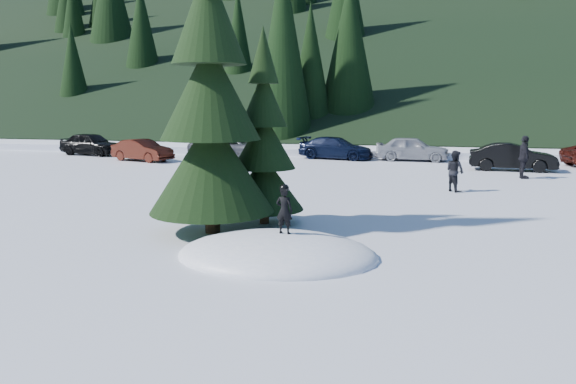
% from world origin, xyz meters
% --- Properties ---
extents(ground, '(200.00, 200.00, 0.00)m').
position_xyz_m(ground, '(0.00, 0.00, 0.00)').
color(ground, white).
rests_on(ground, ground).
extents(snow_mound, '(4.48, 3.52, 0.96)m').
position_xyz_m(snow_mound, '(0.00, 0.00, 0.00)').
color(snow_mound, white).
rests_on(snow_mound, ground).
extents(forest_hillside, '(200.00, 60.00, 25.00)m').
position_xyz_m(forest_hillside, '(0.00, 54.00, 12.50)').
color(forest_hillside, black).
rests_on(forest_hillside, ground).
extents(spruce_tall, '(3.20, 3.20, 8.60)m').
position_xyz_m(spruce_tall, '(-2.20, 1.80, 3.32)').
color(spruce_tall, black).
rests_on(spruce_tall, ground).
extents(spruce_short, '(2.20, 2.20, 5.37)m').
position_xyz_m(spruce_short, '(-1.20, 3.20, 2.10)').
color(spruce_short, black).
rests_on(spruce_short, ground).
extents(child_skier, '(0.40, 0.29, 1.03)m').
position_xyz_m(child_skier, '(0.12, 0.18, 1.00)').
color(child_skier, black).
rests_on(child_skier, snow_mound).
extents(adult_0, '(0.93, 0.96, 1.56)m').
position_xyz_m(adult_0, '(4.27, 10.27, 0.78)').
color(adult_0, black).
rests_on(adult_0, ground).
extents(adult_1, '(0.55, 1.14, 1.90)m').
position_xyz_m(adult_1, '(7.42, 14.68, 0.95)').
color(adult_1, black).
rests_on(adult_1, ground).
extents(car_0, '(4.46, 2.49, 1.43)m').
position_xyz_m(car_0, '(-17.30, 20.01, 0.72)').
color(car_0, black).
rests_on(car_0, ground).
extents(car_1, '(3.98, 2.36, 1.24)m').
position_xyz_m(car_1, '(-12.47, 17.52, 0.62)').
color(car_1, '#3B130A').
rests_on(car_1, ground).
extents(car_2, '(5.46, 2.91, 1.46)m').
position_xyz_m(car_2, '(-7.43, 19.06, 0.73)').
color(car_2, '#494A50').
rests_on(car_2, ground).
extents(car_3, '(4.74, 2.75, 1.29)m').
position_xyz_m(car_3, '(-1.91, 21.24, 0.65)').
color(car_3, black).
rests_on(car_3, ground).
extents(car_4, '(4.20, 1.87, 1.40)m').
position_xyz_m(car_4, '(2.52, 21.21, 0.70)').
color(car_4, '#999AA1').
rests_on(car_4, ground).
extents(car_5, '(4.17, 1.70, 1.34)m').
position_xyz_m(car_5, '(7.40, 17.65, 0.67)').
color(car_5, black).
rests_on(car_5, ground).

